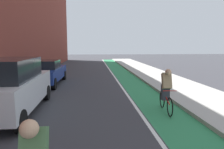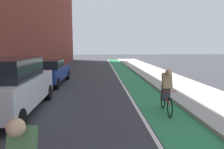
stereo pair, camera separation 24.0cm
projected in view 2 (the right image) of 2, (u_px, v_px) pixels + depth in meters
The scene contains 7 objects.
ground_plane at pixel (92, 81), 14.55m from camera, with size 87.98×87.98×0.00m, color #38383D.
bike_lane_paint at pixel (129, 76), 16.70m from camera, with size 1.60×39.99×0.00m, color #2D8451.
lane_divider_stripe at pixel (118, 76), 16.64m from camera, with size 0.12×39.99×0.00m, color white.
sidewalk_right at pixel (158, 75), 16.83m from camera, with size 3.10×39.99×0.14m, color #A8A59E.
parked_suv_white at pixel (11, 85), 7.46m from camera, with size 2.00×4.72×1.98m.
parked_sedan_blue at pixel (49, 72), 13.16m from camera, with size 1.97×4.53×1.53m.
cyclist_mid at pixel (166, 91), 7.56m from camera, with size 0.48×1.72×1.61m.
Camera 2 is at (0.53, 1.59, 2.42)m, focal length 33.54 mm.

